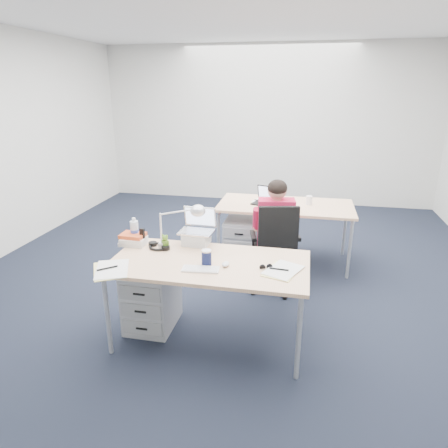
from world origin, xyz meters
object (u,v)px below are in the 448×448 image
Objects in this scene: office_chair at (274,265)px; wireless_keyboard at (201,269)px; bear_figurine at (165,242)px; cordless_phone at (142,237)px; water_bottle at (135,231)px; dark_laptop at (266,195)px; desk_far at (285,208)px; drawer_pedestal_near at (152,298)px; desk_near at (209,267)px; can_koozie at (207,258)px; drawer_pedestal_far at (242,240)px; seated_person at (275,232)px; book_stack at (133,239)px; desk_lamp at (175,226)px; far_cup at (309,200)px; sunglasses at (266,267)px; silver_laptop at (196,227)px; computer_mouse at (226,264)px; headphones at (159,246)px.

office_chair reaches higher than wireless_keyboard.
bear_figurine is 0.23m from cordless_phone.
water_bottle reaches higher than dark_laptop.
desk_far reaches higher than drawer_pedestal_near.
desk_near is 6.71× the size of water_bottle.
office_chair is at bearing 54.50° from bear_figurine.
water_bottle is (-0.75, 0.33, 0.06)m from can_koozie.
drawer_pedestal_far is at bearing 84.57° from bear_figurine.
bear_figurine reaches higher than drawer_pedestal_near.
seated_person is 1.36m from can_koozie.
desk_near is 1.87m from desk_far.
office_chair is 4.33× the size of book_stack.
desk_lamp reaches higher than drawer_pedestal_near.
seated_person is at bearing 60.42° from bear_figurine.
far_cup reaches higher than book_stack.
can_koozie is 0.47m from sunglasses.
silver_laptop is 0.30m from bear_figurine.
drawer_pedestal_far is at bearing -146.65° from dark_laptop.
computer_mouse is 2.01m from far_cup.
book_stack is 1.44× the size of cordless_phone.
drawer_pedestal_near is 6.16× the size of computer_mouse.
seated_person reaches higher than desk_near.
office_chair is at bearing 47.77° from cordless_phone.
far_cup is at bearing 76.70° from computer_mouse.
bear_figurine is at bearing -166.38° from desk_lamp.
dark_laptop is (1.02, 1.53, 0.06)m from book_stack.
water_bottle is at bearing -118.02° from drawer_pedestal_far.
desk_far is 12.17× the size of bear_figurine.
can_koozie is (-0.43, -1.27, 0.20)m from seated_person.
desk_near is 0.79m from book_stack.
desk_lamp is at bearing 26.39° from headphones.
water_bottle is at bearing -105.86° from dark_laptop.
drawer_pedestal_far is 2.44× the size of book_stack.
headphones is 0.25m from desk_lamp.
cordless_phone is 1.79m from dark_laptop.
computer_mouse reaches higher than drawer_pedestal_far.
desk_near is 0.48m from desk_lamp.
headphones reaches higher than wireless_keyboard.
desk_lamp is 1.41× the size of dark_laptop.
dark_laptop is at bearing 14.80° from drawer_pedestal_far.
bear_figurine reaches higher than sunglasses.
desk_far is 1.87m from bear_figurine.
drawer_pedestal_far is 1.84m from sunglasses.
headphones reaches higher than desk_near.
office_chair is 1.77× the size of drawer_pedestal_far.
silver_laptop reaches higher than headphones.
seated_person is 7.55× the size of cordless_phone.
cordless_phone is (-0.81, 0.28, 0.06)m from computer_mouse.
headphones is 1.76× the size of bear_figurine.
seated_person is 5.25× the size of book_stack.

